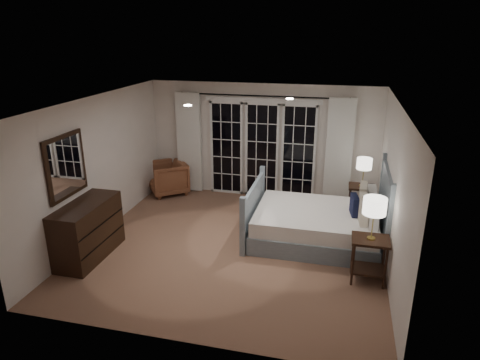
% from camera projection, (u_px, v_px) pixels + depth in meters
% --- Properties ---
extents(floor, '(5.00, 5.00, 0.00)m').
position_uv_depth(floor, '(234.00, 246.00, 7.46)').
color(floor, '#8D644C').
rests_on(floor, ground).
extents(ceiling, '(5.00, 5.00, 0.00)m').
position_uv_depth(ceiling, '(233.00, 102.00, 6.62)').
color(ceiling, white).
rests_on(ceiling, wall_back).
extents(wall_left, '(0.02, 5.00, 2.50)m').
position_uv_depth(wall_left, '(98.00, 167.00, 7.60)').
color(wall_left, white).
rests_on(wall_left, floor).
extents(wall_right, '(0.02, 5.00, 2.50)m').
position_uv_depth(wall_right, '(393.00, 191.00, 6.48)').
color(wall_right, white).
rests_on(wall_right, floor).
extents(wall_back, '(5.00, 0.02, 2.50)m').
position_uv_depth(wall_back, '(262.00, 141.00, 9.33)').
color(wall_back, white).
rests_on(wall_back, floor).
extents(wall_front, '(5.00, 0.02, 2.50)m').
position_uv_depth(wall_front, '(177.00, 250.00, 4.75)').
color(wall_front, white).
rests_on(wall_front, floor).
extents(french_doors, '(2.50, 0.04, 2.20)m').
position_uv_depth(french_doors, '(262.00, 149.00, 9.34)').
color(french_doors, black).
rests_on(french_doors, wall_back).
extents(curtain_rod, '(3.50, 0.03, 0.03)m').
position_uv_depth(curtain_rod, '(262.00, 96.00, 8.90)').
color(curtain_rod, black).
rests_on(curtain_rod, wall_back).
extents(curtain_left, '(0.55, 0.10, 2.25)m').
position_uv_depth(curtain_left, '(189.00, 143.00, 9.62)').
color(curtain_left, white).
rests_on(curtain_left, curtain_rod).
extents(curtain_right, '(0.55, 0.10, 2.25)m').
position_uv_depth(curtain_right, '(339.00, 152.00, 8.88)').
color(curtain_right, white).
rests_on(curtain_right, curtain_rod).
extents(downlight_a, '(0.12, 0.12, 0.01)m').
position_uv_depth(downlight_a, '(290.00, 99.00, 7.00)').
color(downlight_a, white).
rests_on(downlight_a, ceiling).
extents(downlight_b, '(0.12, 0.12, 0.01)m').
position_uv_depth(downlight_b, '(188.00, 105.00, 6.39)').
color(downlight_b, white).
rests_on(downlight_b, ceiling).
extents(bed, '(2.31, 1.67, 1.35)m').
position_uv_depth(bed, '(319.00, 223.00, 7.53)').
color(bed, gray).
rests_on(bed, floor).
extents(nightstand_left, '(0.54, 0.43, 0.70)m').
position_uv_depth(nightstand_left, '(369.00, 253.00, 6.27)').
color(nightstand_left, black).
rests_on(nightstand_left, floor).
extents(nightstand_right, '(0.51, 0.41, 0.66)m').
position_uv_depth(nightstand_right, '(361.00, 197.00, 8.47)').
color(nightstand_right, black).
rests_on(nightstand_right, floor).
extents(lamp_left, '(0.33, 0.33, 0.64)m').
position_uv_depth(lamp_left, '(375.00, 206.00, 6.02)').
color(lamp_left, '#B49C48').
rests_on(lamp_left, nightstand_left).
extents(lamp_right, '(0.29, 0.29, 0.57)m').
position_uv_depth(lamp_right, '(364.00, 164.00, 8.24)').
color(lamp_right, '#B49C48').
rests_on(lamp_right, nightstand_right).
extents(armchair, '(1.13, 1.12, 0.74)m').
position_uv_depth(armchair, '(168.00, 178.00, 9.72)').
color(armchair, brown).
rests_on(armchair, floor).
extents(dresser, '(0.56, 1.33, 0.94)m').
position_uv_depth(dresser, '(88.00, 230.00, 6.97)').
color(dresser, black).
rests_on(dresser, floor).
extents(mirror, '(0.05, 0.85, 1.00)m').
position_uv_depth(mirror, '(66.00, 166.00, 6.66)').
color(mirror, black).
rests_on(mirror, wall_left).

